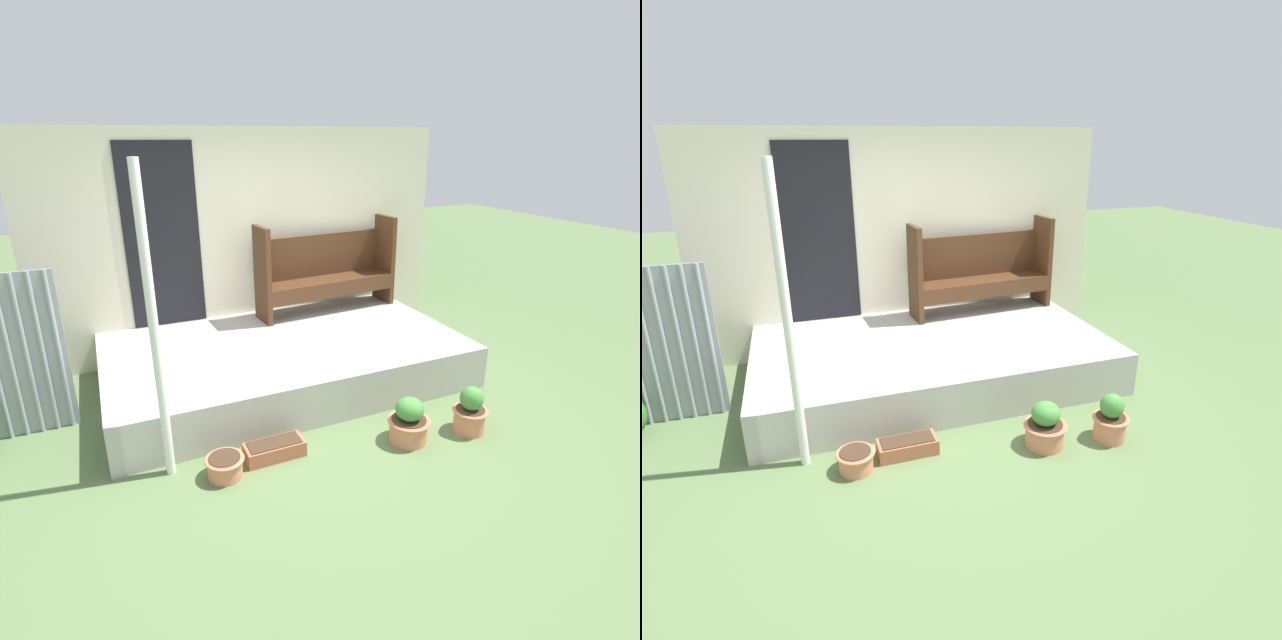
{
  "view_description": "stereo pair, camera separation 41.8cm",
  "coord_description": "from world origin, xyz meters",
  "views": [
    {
      "loc": [
        -1.6,
        -3.56,
        2.5
      ],
      "look_at": [
        0.19,
        0.37,
        0.9
      ],
      "focal_mm": 28.0,
      "sensor_mm": 36.0,
      "label": 1
    },
    {
      "loc": [
        -1.21,
        -3.72,
        2.5
      ],
      "look_at": [
        0.19,
        0.37,
        0.9
      ],
      "focal_mm": 28.0,
      "sensor_mm": 36.0,
      "label": 2
    }
  ],
  "objects": [
    {
      "name": "ground_plane",
      "position": [
        0.0,
        0.0,
        0.0
      ],
      "size": [
        24.0,
        24.0,
        0.0
      ],
      "primitive_type": "plane",
      "color": "#5B7547"
    },
    {
      "name": "porch_slab",
      "position": [
        0.09,
        1.05,
        0.22
      ],
      "size": [
        3.68,
        2.09,
        0.45
      ],
      "color": "#B2AFA8",
      "rests_on": "ground_plane"
    },
    {
      "name": "house_wall",
      "position": [
        0.04,
        2.12,
        1.31
      ],
      "size": [
        4.88,
        0.08,
        2.6
      ],
      "color": "beige",
      "rests_on": "ground_plane"
    },
    {
      "name": "support_post",
      "position": [
        -1.31,
        -0.09,
        1.19
      ],
      "size": [
        0.07,
        0.07,
        2.37
      ],
      "color": "white",
      "rests_on": "ground_plane"
    },
    {
      "name": "bench",
      "position": [
        0.92,
        1.82,
        0.98
      ],
      "size": [
        1.78,
        0.53,
        1.11
      ],
      "rotation": [
        0.0,
        0.0,
        0.07
      ],
      "color": "#4C2D19",
      "rests_on": "porch_slab"
    },
    {
      "name": "flower_pot_left",
      "position": [
        -0.94,
        -0.32,
        0.1
      ],
      "size": [
        0.31,
        0.31,
        0.18
      ],
      "color": "tan",
      "rests_on": "ground_plane"
    },
    {
      "name": "flower_pot_middle",
      "position": [
        0.64,
        -0.49,
        0.18
      ],
      "size": [
        0.37,
        0.37,
        0.41
      ],
      "color": "tan",
      "rests_on": "ground_plane"
    },
    {
      "name": "flower_pot_right",
      "position": [
        1.22,
        -0.59,
        0.19
      ],
      "size": [
        0.31,
        0.31,
        0.43
      ],
      "color": "tan",
      "rests_on": "ground_plane"
    },
    {
      "name": "planter_box_rect",
      "position": [
        -0.5,
        -0.24,
        0.07
      ],
      "size": [
        0.49,
        0.21,
        0.14
      ],
      "color": "#B26042",
      "rests_on": "ground_plane"
    }
  ]
}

